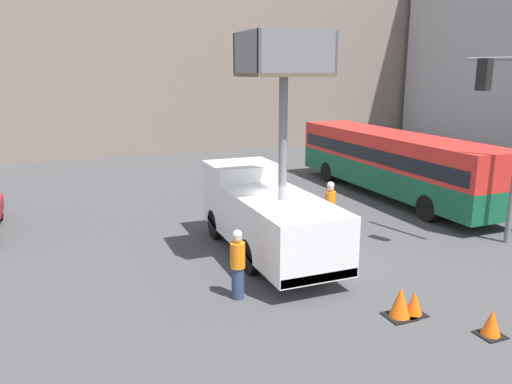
{
  "coord_description": "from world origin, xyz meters",
  "views": [
    {
      "loc": [
        -6.53,
        -12.59,
        5.66
      ],
      "look_at": [
        -0.7,
        1.87,
        1.86
      ],
      "focal_mm": 35.0,
      "sensor_mm": 36.0,
      "label": 1
    }
  ],
  "objects_px": {
    "traffic_cone_near_truck": "(400,303)",
    "utility_truck": "(266,209)",
    "traffic_cone_mid_road": "(491,323)",
    "traffic_light_pole": "(508,120)",
    "traffic_cone_far_side": "(414,304)",
    "city_bus": "(392,159)",
    "road_worker_near_truck": "(238,264)",
    "road_worker_directing": "(330,208)"
  },
  "relations": [
    {
      "from": "traffic_light_pole",
      "to": "road_worker_near_truck",
      "type": "xyz_separation_m",
      "value": [
        -9.04,
        -0.38,
        -3.27
      ]
    },
    {
      "from": "road_worker_near_truck",
      "to": "traffic_cone_far_side",
      "type": "bearing_deg",
      "value": -118.31
    },
    {
      "from": "road_worker_near_truck",
      "to": "traffic_cone_near_truck",
      "type": "relative_size",
      "value": 2.45
    },
    {
      "from": "road_worker_near_truck",
      "to": "traffic_light_pole",
      "type": "bearing_deg",
      "value": -82.0
    },
    {
      "from": "city_bus",
      "to": "traffic_cone_near_truck",
      "type": "distance_m",
      "value": 12.05
    },
    {
      "from": "utility_truck",
      "to": "traffic_cone_far_side",
      "type": "height_order",
      "value": "utility_truck"
    },
    {
      "from": "utility_truck",
      "to": "road_worker_directing",
      "type": "relative_size",
      "value": 3.45
    },
    {
      "from": "traffic_cone_far_side",
      "to": "city_bus",
      "type": "bearing_deg",
      "value": 56.16
    },
    {
      "from": "traffic_light_pole",
      "to": "road_worker_near_truck",
      "type": "height_order",
      "value": "traffic_light_pole"
    },
    {
      "from": "utility_truck",
      "to": "traffic_cone_far_side",
      "type": "relative_size",
      "value": 11.04
    },
    {
      "from": "city_bus",
      "to": "traffic_light_pole",
      "type": "bearing_deg",
      "value": 153.97
    },
    {
      "from": "traffic_cone_mid_road",
      "to": "traffic_cone_far_side",
      "type": "height_order",
      "value": "traffic_cone_mid_road"
    },
    {
      "from": "road_worker_directing",
      "to": "traffic_cone_mid_road",
      "type": "bearing_deg",
      "value": 60.33
    },
    {
      "from": "traffic_light_pole",
      "to": "traffic_cone_mid_road",
      "type": "height_order",
      "value": "traffic_light_pole"
    },
    {
      "from": "road_worker_near_truck",
      "to": "road_worker_directing",
      "type": "xyz_separation_m",
      "value": [
        4.72,
        3.54,
        0.06
      ]
    },
    {
      "from": "traffic_cone_mid_road",
      "to": "traffic_cone_far_side",
      "type": "xyz_separation_m",
      "value": [
        -0.92,
        1.42,
        -0.01
      ]
    },
    {
      "from": "road_worker_near_truck",
      "to": "traffic_cone_far_side",
      "type": "height_order",
      "value": "road_worker_near_truck"
    },
    {
      "from": "traffic_light_pole",
      "to": "traffic_cone_far_side",
      "type": "xyz_separation_m",
      "value": [
        -5.46,
        -2.78,
        -3.9
      ]
    },
    {
      "from": "road_worker_directing",
      "to": "road_worker_near_truck",
      "type": "bearing_deg",
      "value": 8.9
    },
    {
      "from": "city_bus",
      "to": "traffic_cone_mid_road",
      "type": "distance_m",
      "value": 12.61
    },
    {
      "from": "traffic_cone_mid_road",
      "to": "traffic_light_pole",
      "type": "bearing_deg",
      "value": 42.81
    },
    {
      "from": "utility_truck",
      "to": "traffic_cone_near_truck",
      "type": "height_order",
      "value": "utility_truck"
    },
    {
      "from": "road_worker_directing",
      "to": "traffic_cone_near_truck",
      "type": "distance_m",
      "value": 6.16
    },
    {
      "from": "city_bus",
      "to": "traffic_light_pole",
      "type": "distance_m",
      "value": 7.49
    },
    {
      "from": "city_bus",
      "to": "traffic_cone_far_side",
      "type": "height_order",
      "value": "city_bus"
    },
    {
      "from": "traffic_cone_near_truck",
      "to": "traffic_cone_mid_road",
      "type": "bearing_deg",
      "value": -47.57
    },
    {
      "from": "road_worker_near_truck",
      "to": "city_bus",
      "type": "bearing_deg",
      "value": -48.36
    },
    {
      "from": "traffic_cone_far_side",
      "to": "road_worker_near_truck",
      "type": "bearing_deg",
      "value": 146.07
    },
    {
      "from": "city_bus",
      "to": "road_worker_directing",
      "type": "height_order",
      "value": "city_bus"
    },
    {
      "from": "utility_truck",
      "to": "traffic_cone_near_truck",
      "type": "distance_m",
      "value": 5.23
    },
    {
      "from": "traffic_cone_near_truck",
      "to": "utility_truck",
      "type": "bearing_deg",
      "value": 105.04
    },
    {
      "from": "road_worker_near_truck",
      "to": "road_worker_directing",
      "type": "height_order",
      "value": "road_worker_directing"
    },
    {
      "from": "utility_truck",
      "to": "road_worker_directing",
      "type": "height_order",
      "value": "utility_truck"
    },
    {
      "from": "road_worker_near_truck",
      "to": "traffic_cone_near_truck",
      "type": "height_order",
      "value": "road_worker_near_truck"
    },
    {
      "from": "road_worker_directing",
      "to": "traffic_light_pole",
      "type": "bearing_deg",
      "value": 115.79
    },
    {
      "from": "city_bus",
      "to": "road_worker_near_truck",
      "type": "height_order",
      "value": "city_bus"
    },
    {
      "from": "traffic_light_pole",
      "to": "traffic_cone_near_truck",
      "type": "height_order",
      "value": "traffic_light_pole"
    },
    {
      "from": "road_worker_directing",
      "to": "traffic_cone_mid_road",
      "type": "relative_size",
      "value": 3.08
    },
    {
      "from": "traffic_light_pole",
      "to": "traffic_cone_mid_road",
      "type": "bearing_deg",
      "value": -137.19
    },
    {
      "from": "traffic_cone_far_side",
      "to": "traffic_light_pole",
      "type": "bearing_deg",
      "value": 26.99
    },
    {
      "from": "traffic_light_pole",
      "to": "traffic_cone_mid_road",
      "type": "distance_m",
      "value": 7.31
    },
    {
      "from": "traffic_cone_near_truck",
      "to": "traffic_cone_mid_road",
      "type": "height_order",
      "value": "traffic_cone_near_truck"
    }
  ]
}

